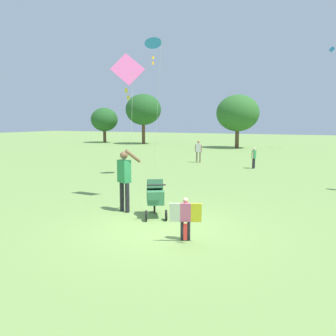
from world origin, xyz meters
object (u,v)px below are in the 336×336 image
object	(u,v)px
person_adult_flyer	(124,176)
kite_adult_black	(128,72)
kite_orange_delta	(153,44)
person_sitting_far	(199,150)
stroller	(155,195)
child_with_butterfly_kite	(185,215)
person_couple_left	(254,156)

from	to	relation	value
person_adult_flyer	kite_adult_black	bearing A→B (deg)	116.65
kite_orange_delta	person_sitting_far	xyz separation A→B (m)	(-0.17, 6.21, -5.07)
stroller	person_adult_flyer	bearing A→B (deg)	174.47
stroller	person_sitting_far	distance (m)	12.41
kite_orange_delta	person_sitting_far	world-z (taller)	kite_orange_delta
stroller	kite_adult_black	distance (m)	4.09
child_with_butterfly_kite	person_couple_left	size ratio (longest dim) A/B	0.83
kite_adult_black	person_sitting_far	distance (m)	11.21
kite_adult_black	person_adult_flyer	bearing A→B (deg)	-63.35
kite_orange_delta	person_sitting_far	bearing A→B (deg)	91.55
stroller	person_sitting_far	size ratio (longest dim) A/B	0.79
kite_adult_black	kite_orange_delta	distance (m)	4.95
kite_adult_black	person_sitting_far	size ratio (longest dim) A/B	3.43
person_adult_flyer	child_with_butterfly_kite	bearing A→B (deg)	-31.44
person_couple_left	person_sitting_far	bearing A→B (deg)	161.29
person_adult_flyer	person_sitting_far	distance (m)	12.08
child_with_butterfly_kite	person_adult_flyer	size ratio (longest dim) A/B	0.53
kite_adult_black	person_couple_left	size ratio (longest dim) A/B	4.12
stroller	kite_orange_delta	size ratio (longest dim) A/B	0.18
person_sitting_far	kite_adult_black	bearing A→B (deg)	-81.50
kite_orange_delta	stroller	bearing A→B (deg)	-61.80
child_with_butterfly_kite	person_couple_left	bearing A→B (deg)	95.14
child_with_butterfly_kite	person_adult_flyer	xyz separation A→B (m)	(-2.52, 1.54, 0.46)
kite_orange_delta	child_with_butterfly_kite	bearing A→B (deg)	-57.58
kite_adult_black	person_couple_left	distance (m)	10.18
person_adult_flyer	kite_orange_delta	size ratio (longest dim) A/B	0.29
kite_adult_black	child_with_butterfly_kite	bearing A→B (deg)	-41.67
stroller	kite_orange_delta	world-z (taller)	kite_orange_delta
kite_adult_black	kite_orange_delta	size ratio (longest dim) A/B	0.77
person_adult_flyer	person_couple_left	size ratio (longest dim) A/B	1.58
child_with_butterfly_kite	person_adult_flyer	distance (m)	2.99
kite_adult_black	kite_orange_delta	xyz separation A→B (m)	(-1.42, 4.39, 1.80)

